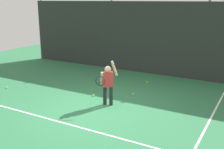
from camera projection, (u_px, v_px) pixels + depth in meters
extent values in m
plane|color=#2D7247|center=(96.00, 109.00, 8.00)|extent=(20.00, 20.00, 0.00)
cube|color=white|center=(70.00, 125.00, 6.98)|extent=(9.00, 0.05, 0.00)
cube|color=white|center=(211.00, 118.00, 7.39)|extent=(0.05, 9.00, 0.00)
cube|color=#282D2B|center=(154.00, 39.00, 11.38)|extent=(12.74, 0.08, 3.01)
cylinder|color=slate|center=(43.00, 29.00, 14.37)|extent=(0.09, 0.09, 3.16)
cylinder|color=slate|center=(112.00, 34.00, 12.40)|extent=(0.09, 0.09, 3.16)
cylinder|color=slate|center=(206.00, 40.00, 10.43)|extent=(0.09, 0.09, 3.16)
cylinder|color=#232326|center=(105.00, 96.00, 8.24)|extent=(0.11, 0.11, 0.58)
cylinder|color=#232326|center=(111.00, 96.00, 8.21)|extent=(0.11, 0.11, 0.58)
cube|color=red|center=(108.00, 79.00, 8.09)|extent=(0.34, 0.32, 0.44)
sphere|color=tan|center=(108.00, 69.00, 8.01)|extent=(0.20, 0.20, 0.20)
cylinder|color=tan|center=(114.00, 68.00, 8.05)|extent=(0.20, 0.18, 0.46)
cylinder|color=tan|center=(102.00, 78.00, 7.98)|extent=(0.23, 0.27, 0.43)
cylinder|color=black|center=(100.00, 83.00, 7.89)|extent=(0.17, 0.20, 0.15)
torus|color=black|center=(100.00, 81.00, 7.64)|extent=(0.32, 0.30, 0.26)
sphere|color=#CCE033|center=(7.00, 87.00, 9.82)|extent=(0.07, 0.07, 0.07)
sphere|color=#CCE033|center=(94.00, 95.00, 9.01)|extent=(0.07, 0.07, 0.07)
sphere|color=#CCE033|center=(133.00, 94.00, 9.14)|extent=(0.07, 0.07, 0.07)
sphere|color=#CCE033|center=(147.00, 82.00, 10.47)|extent=(0.07, 0.07, 0.07)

